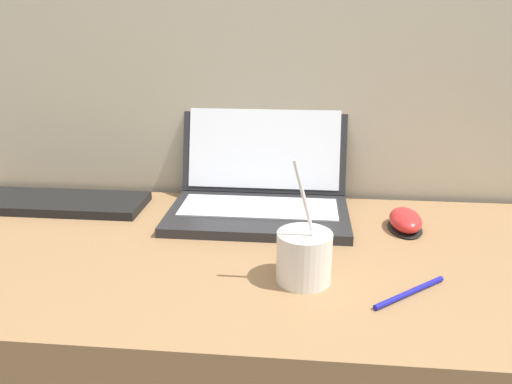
% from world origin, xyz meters
% --- Properties ---
extents(laptop, '(0.39, 0.30, 0.22)m').
position_xyz_m(laptop, '(0.03, 0.51, 0.78)').
color(laptop, '#232326').
rests_on(laptop, desk).
extents(drink_cup, '(0.09, 0.09, 0.21)m').
position_xyz_m(drink_cup, '(0.13, 0.21, 0.78)').
color(drink_cup, silver).
rests_on(drink_cup, desk).
extents(computer_mouse, '(0.07, 0.11, 0.04)m').
position_xyz_m(computer_mouse, '(0.34, 0.44, 0.75)').
color(computer_mouse, black).
rests_on(computer_mouse, desk).
extents(external_keyboard, '(0.44, 0.14, 0.02)m').
position_xyz_m(external_keyboard, '(-0.45, 0.49, 0.74)').
color(external_keyboard, black).
rests_on(external_keyboard, desk).
extents(pen, '(0.13, 0.11, 0.01)m').
position_xyz_m(pen, '(0.30, 0.18, 0.74)').
color(pen, '#191999').
rests_on(pen, desk).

